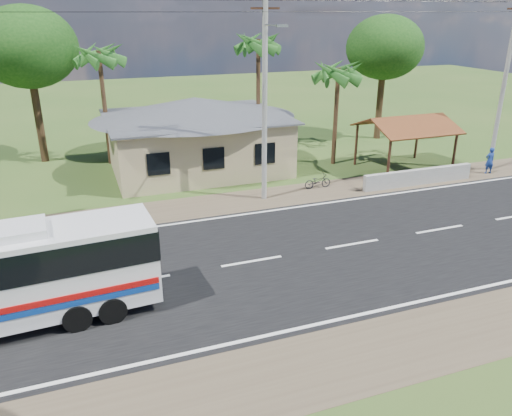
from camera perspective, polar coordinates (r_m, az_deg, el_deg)
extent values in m
plane|color=#2D4C1B|center=(19.73, -0.48, -6.16)|extent=(120.00, 120.00, 0.00)
cube|color=black|center=(19.73, -0.48, -6.14)|extent=(120.00, 10.00, 0.02)
cube|color=brown|center=(25.40, -5.41, 0.31)|extent=(120.00, 3.00, 0.01)
cube|color=brown|center=(14.75, 8.44, -17.20)|extent=(120.00, 3.00, 0.01)
cube|color=silver|center=(23.78, -4.29, -1.13)|extent=(120.00, 0.15, 0.01)
cube|color=silver|center=(16.01, 5.35, -13.44)|extent=(120.00, 0.15, 0.01)
cube|color=silver|center=(19.72, -0.48, -6.10)|extent=(120.00, 0.15, 0.01)
cube|color=tan|center=(31.17, -6.85, 7.36)|extent=(10.00, 8.00, 3.20)
cube|color=#4C4F54|center=(30.81, -6.99, 10.34)|extent=(10.60, 8.60, 0.10)
pyramid|color=#4C4F54|center=(30.61, -7.09, 12.45)|extent=(12.40, 10.00, 1.20)
cube|color=black|center=(26.79, -11.07, 4.96)|extent=(1.20, 0.08, 1.20)
cube|color=black|center=(27.38, -4.86, 5.65)|extent=(1.20, 0.08, 1.20)
cube|color=black|center=(28.28, 1.04, 6.24)|extent=(1.20, 0.08, 1.20)
cylinder|color=#3D2316|center=(29.53, 14.95, 5.37)|extent=(0.16, 0.16, 2.60)
cylinder|color=#3D2316|center=(32.43, 11.38, 7.10)|extent=(0.16, 0.16, 2.60)
cylinder|color=#3D2316|center=(32.33, 21.73, 5.94)|extent=(0.16, 0.16, 2.60)
cylinder|color=#3D2316|center=(35.00, 17.91, 7.54)|extent=(0.16, 0.16, 2.60)
cube|color=brown|center=(31.04, 18.06, 8.87)|extent=(5.20, 2.28, 0.90)
cube|color=brown|center=(32.76, 15.73, 9.74)|extent=(5.20, 2.28, 0.90)
cube|color=#3D2316|center=(31.82, 16.93, 9.93)|extent=(5.20, 0.12, 0.12)
cube|color=#9E9E99|center=(29.68, 18.06, 3.39)|extent=(7.00, 0.30, 0.90)
cylinder|color=#9E9E99|center=(24.87, 1.00, 13.07)|extent=(0.26, 0.26, 11.00)
cube|color=#3D2316|center=(24.59, 1.06, 21.86)|extent=(1.40, 0.10, 0.10)
cylinder|color=#9E9E99|center=(33.30, 26.57, 13.06)|extent=(0.26, 0.26, 11.00)
cylinder|color=gray|center=(23.67, 1.98, 20.17)|extent=(0.08, 2.00, 0.08)
cube|color=gray|center=(22.75, 2.98, 20.09)|extent=(0.50, 0.18, 0.12)
cylinder|color=black|center=(22.97, -19.38, 21.51)|extent=(16.00, 0.02, 0.02)
cylinder|color=black|center=(28.18, 16.56, 21.63)|extent=(15.00, 0.02, 0.02)
cylinder|color=#47301E|center=(32.05, 9.09, 10.21)|extent=(0.28, 0.28, 6.00)
cylinder|color=#47301E|center=(34.51, 0.26, 12.54)|extent=(0.28, 0.28, 7.50)
cylinder|color=#47301E|center=(33.00, -16.88, 10.77)|extent=(0.28, 0.28, 7.00)
cylinder|color=#47301E|center=(35.07, -23.62, 9.63)|extent=(0.50, 0.50, 5.95)
ellipsoid|color=#11380F|center=(34.58, -24.69, 16.37)|extent=(6.00, 6.00, 4.92)
cylinder|color=#47301E|center=(39.63, 13.97, 11.71)|extent=(0.50, 0.50, 5.60)
ellipsoid|color=#11380F|center=(39.19, 14.51, 17.35)|extent=(5.60, 5.60, 4.59)
cylinder|color=black|center=(16.57, -19.76, -11.72)|extent=(0.90, 0.37, 0.89)
cylinder|color=black|center=(18.33, -20.34, -8.40)|extent=(0.90, 0.37, 0.89)
cylinder|color=black|center=(16.61, -16.07, -11.13)|extent=(0.90, 0.37, 0.89)
cylinder|color=black|center=(18.37, -17.03, -7.88)|extent=(0.90, 0.37, 0.89)
imported|color=black|center=(27.87, 7.06, 3.07)|extent=(1.55, 0.55, 0.81)
imported|color=navy|center=(33.25, 25.14, 4.93)|extent=(0.63, 0.45, 1.61)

